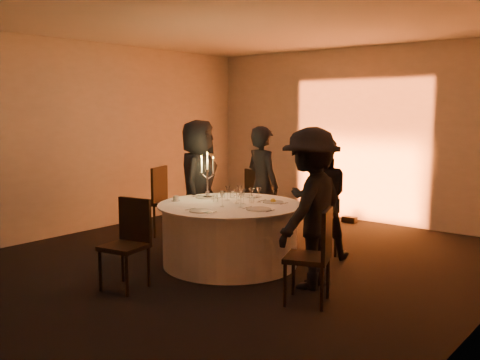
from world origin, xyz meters
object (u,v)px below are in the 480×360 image
Objects in this scene: banquet_table at (230,234)px; guest_left at (198,182)px; guest_back_left at (263,185)px; chair_right at (315,251)px; guest_back_right at (321,198)px; chair_front at (129,238)px; chair_back_left at (259,198)px; coffee_cup at (176,199)px; chair_left at (167,197)px; candelabra at (207,182)px; guest_right at (311,208)px; chair_back_right at (322,213)px.

guest_left is (-1.05, 0.53, 0.51)m from banquet_table.
guest_left reaches higher than guest_back_left.
guest_back_right is at bearing -171.53° from chair_right.
banquet_table is at bearing 66.78° from chair_front.
chair_back_left reaches higher than banquet_table.
guest_back_right reaches higher than coffee_cup.
chair_right is at bearing 159.54° from chair_back_left.
chair_front is at bearing 31.15° from guest_back_right.
chair_left is 1.10× the size of chair_right.
coffee_cup is at bearing -147.39° from chair_left.
guest_back_right is at bearing 34.38° from candelabra.
coffee_cup is (-1.92, -0.17, -0.08)m from guest_right.
chair_left is at bearing 162.40° from banquet_table.
chair_back_left is 1.66× the size of candelabra.
chair_left reaches higher than banquet_table.
candelabra is at bearing -128.71° from chair_right.
chair_right is 1.57× the size of candelabra.
banquet_table is 1.81× the size of chair_back_right.
banquet_table is 1.75× the size of chair_back_left.
chair_back_left is 1.05× the size of chair_front.
guest_right is 15.95× the size of coffee_cup.
guest_back_left is at bearing 106.39° from banquet_table.
chair_back_left is 1.38m from candelabra.
chair_left is 1.09× the size of chair_front.
guest_left is at bearing 153.08° from banquet_table.
chair_left is 9.69× the size of coffee_cup.
chair_front is at bearing -162.38° from chair_left.
chair_back_left is at bearing -134.55° from guest_right.
candelabra is (-1.75, 0.25, 0.11)m from guest_right.
chair_back_left is 1.06× the size of chair_right.
guest_back_left is 1.99m from guest_right.
chair_back_right is at bearing -95.95° from chair_left.
guest_right is at bearing 87.40° from chair_back_right.
chair_back_right is 1.03× the size of chair_right.
candelabra is at bearing -102.99° from guest_right.
coffee_cup is at bearing 6.64° from guest_back_right.
guest_back_left is 1.00m from candelabra.
coffee_cup is at bearing -110.94° from candelabra.
chair_back_left is (-0.65, 1.47, 0.20)m from banquet_table.
banquet_table is 1.65m from chair_right.
candelabra is at bearing 117.39° from chair_back_left.
chair_back_left is at bearing 86.12° from chair_front.
guest_back_right is (1.77, 0.46, -0.10)m from guest_left.
chair_front is 2.01m from guest_right.
guest_back_left is 1.05m from guest_back_right.
guest_right is 1.78m from candelabra.
chair_back_left is 0.54m from guest_back_left.
chair_back_left is 1.36m from chair_back_right.
banquet_table is 1.32m from chair_back_right.
chair_left is 0.63× the size of guest_back_left.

